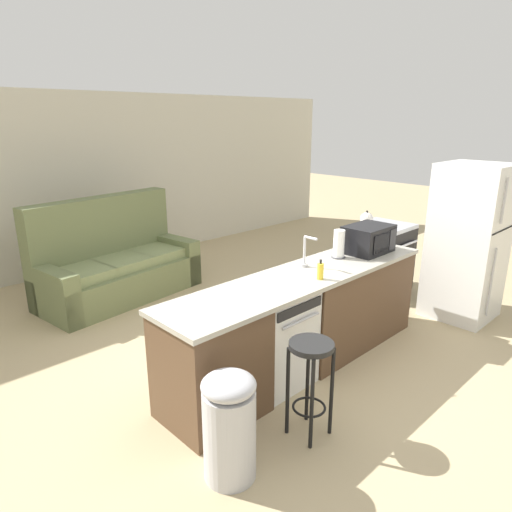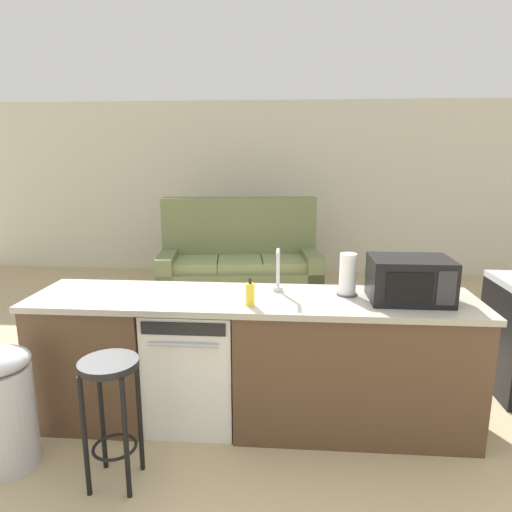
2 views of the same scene
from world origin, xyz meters
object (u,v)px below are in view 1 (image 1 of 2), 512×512
at_px(refrigerator, 468,242).
at_px(microwave, 368,239).
at_px(stove_range, 379,258).
at_px(dishwasher, 273,337).
at_px(soap_bottle, 320,271).
at_px(couch, 114,266).
at_px(kettle, 367,219).
at_px(trash_bin, 229,425).
at_px(paper_towel_roll, 339,244).
at_px(bar_stool, 311,369).

height_order(refrigerator, microwave, refrigerator).
height_order(stove_range, refrigerator, refrigerator).
xyz_separation_m(dishwasher, soap_bottle, (0.40, -0.17, 0.55)).
relative_size(refrigerator, microwave, 3.53).
xyz_separation_m(dishwasher, couch, (-0.01, 2.83, -0.03)).
bearing_deg(soap_bottle, kettle, 22.74).
bearing_deg(trash_bin, stove_range, 17.45).
xyz_separation_m(dishwasher, refrigerator, (2.60, -0.55, 0.46)).
height_order(stove_range, couch, couch).
bearing_deg(paper_towel_roll, kettle, 22.64).
height_order(dishwasher, bar_stool, dishwasher).
height_order(refrigerator, bar_stool, refrigerator).
relative_size(stove_range, bar_stool, 1.22).
height_order(refrigerator, kettle, refrigerator).
bearing_deg(refrigerator, paper_towel_roll, 157.91).
height_order(bar_stool, trash_bin, same).
relative_size(paper_towel_roll, trash_bin, 0.38).
bearing_deg(soap_bottle, couch, 97.70).
bearing_deg(stove_range, couch, 138.76).
bearing_deg(trash_bin, dishwasher, 30.23).
bearing_deg(paper_towel_roll, refrigerator, -22.09).
xyz_separation_m(paper_towel_roll, trash_bin, (-2.03, -0.67, -0.66)).
bearing_deg(paper_towel_roll, microwave, -13.61).
distance_m(bar_stool, couch, 3.52).
bearing_deg(stove_range, bar_stool, -157.27).
distance_m(paper_towel_roll, couch, 3.00).
distance_m(stove_range, paper_towel_roll, 1.74).
distance_m(paper_towel_roll, soap_bottle, 0.68).
height_order(stove_range, kettle, kettle).
xyz_separation_m(microwave, soap_bottle, (-1.00, -0.17, -0.07)).
distance_m(refrigerator, bar_stool, 2.94).
bearing_deg(bar_stool, dishwasher, 64.80).
height_order(dishwasher, stove_range, stove_range).
bearing_deg(couch, stove_range, -41.24).
height_order(microwave, trash_bin, microwave).
bearing_deg(refrigerator, trash_bin, -179.44).
bearing_deg(bar_stool, couch, 84.96).
distance_m(dishwasher, stove_range, 2.66).
bearing_deg(refrigerator, microwave, 155.42).
relative_size(dishwasher, trash_bin, 1.14).
relative_size(stove_range, paper_towel_roll, 3.19).
distance_m(stove_range, kettle, 0.57).
bearing_deg(stove_range, refrigerator, -90.01).
bearing_deg(microwave, couch, 116.42).
bearing_deg(dishwasher, trash_bin, -149.77).
relative_size(kettle, couch, 0.10).
height_order(dishwasher, refrigerator, refrigerator).
relative_size(dishwasher, microwave, 1.68).
relative_size(kettle, trash_bin, 0.28).
distance_m(bar_stool, trash_bin, 0.71).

